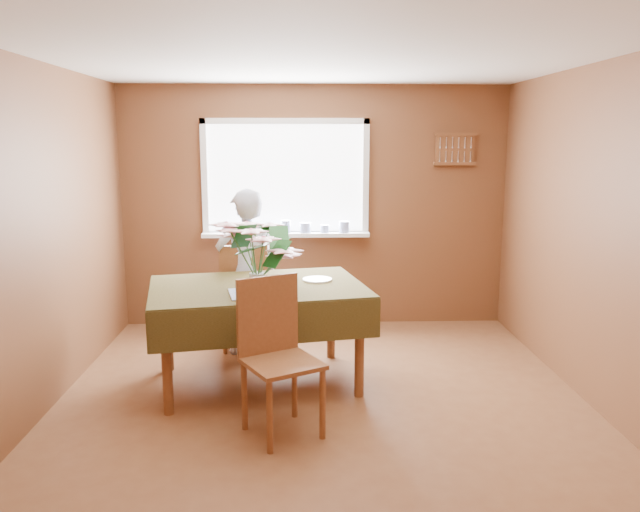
{
  "coord_description": "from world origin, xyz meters",
  "views": [
    {
      "loc": [
        -0.16,
        -4.24,
        1.95
      ],
      "look_at": [
        0.0,
        0.55,
        1.05
      ],
      "focal_mm": 35.0,
      "sensor_mm": 36.0,
      "label": 1
    }
  ],
  "objects_px": {
    "seated_woman": "(247,272)",
    "flower_bouquet": "(257,248)",
    "dining_table": "(258,298)",
    "chair_near": "(276,350)",
    "chair_far": "(245,293)"
  },
  "relations": [
    {
      "from": "seated_woman",
      "to": "flower_bouquet",
      "type": "height_order",
      "value": "seated_woman"
    },
    {
      "from": "dining_table",
      "to": "seated_woman",
      "type": "relative_size",
      "value": 1.22
    },
    {
      "from": "chair_near",
      "to": "dining_table",
      "type": "bearing_deg",
      "value": 72.9
    },
    {
      "from": "seated_woman",
      "to": "chair_near",
      "type": "bearing_deg",
      "value": 86.51
    },
    {
      "from": "chair_far",
      "to": "flower_bouquet",
      "type": "bearing_deg",
      "value": 97.44
    },
    {
      "from": "chair_far",
      "to": "dining_table",
      "type": "bearing_deg",
      "value": 99.45
    },
    {
      "from": "seated_woman",
      "to": "chair_far",
      "type": "bearing_deg",
      "value": -79.22
    },
    {
      "from": "seated_woman",
      "to": "flower_bouquet",
      "type": "relative_size",
      "value": 2.46
    },
    {
      "from": "flower_bouquet",
      "to": "chair_near",
      "type": "bearing_deg",
      "value": -74.74
    },
    {
      "from": "dining_table",
      "to": "chair_near",
      "type": "xyz_separation_m",
      "value": [
        0.17,
        -0.83,
        -0.15
      ]
    },
    {
      "from": "dining_table",
      "to": "seated_woman",
      "type": "height_order",
      "value": "seated_woman"
    },
    {
      "from": "seated_woman",
      "to": "flower_bouquet",
      "type": "distance_m",
      "value": 1.1
    },
    {
      "from": "chair_near",
      "to": "seated_woman",
      "type": "height_order",
      "value": "seated_woman"
    },
    {
      "from": "dining_table",
      "to": "chair_near",
      "type": "relative_size",
      "value": 1.78
    },
    {
      "from": "flower_bouquet",
      "to": "chair_far",
      "type": "bearing_deg",
      "value": 100.24
    }
  ]
}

